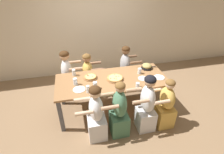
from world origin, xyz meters
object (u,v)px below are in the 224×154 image
Objects in this scene: diner_near_center at (119,112)px; skillet_bowl at (147,66)px; pizza_board_main at (90,77)px; drinking_glass_b at (95,86)px; drinking_glass_d at (139,71)px; drinking_glass_c at (74,73)px; diner_far_left at (68,76)px; drinking_glass_a at (75,82)px; diner_near_right at (166,106)px; empty_plate_b at (159,77)px; diner_near_midleft at (96,115)px; diner_near_midright at (147,106)px; drinking_glass_e at (88,90)px; cocktail_glass_blue at (138,85)px; pizza_board_second at (115,78)px; diner_far_midleft at (88,76)px; empty_plate_a at (143,78)px; diner_far_midright at (125,70)px; empty_plate_c at (79,89)px.

skillet_bowl is at bearing -43.37° from diner_near_center.
diner_near_center reaches higher than pizza_board_main.
drinking_glass_b is 1.14× the size of drinking_glass_d.
diner_far_left is (-0.15, 0.36, -0.27)m from drinking_glass_c.
diner_near_right is (1.60, -0.65, -0.36)m from drinking_glass_a.
diner_near_center is (-0.88, -0.94, -0.31)m from skillet_bowl.
empty_plate_b is 0.20× the size of diner_near_midleft.
diner_near_midright is (0.90, -0.82, -0.25)m from pizza_board_main.
diner_near_center is (0.49, -0.35, -0.32)m from drinking_glass_e.
cocktail_glass_blue is 1.69m from diner_far_left.
diner_near_midleft is (-0.50, -0.67, -0.28)m from pizza_board_second.
cocktail_glass_blue is 0.11× the size of diner_far_midleft.
empty_plate_a is 1.31× the size of drinking_glass_e.
diner_far_midleft is at bearing 90.00° from diner_far_left.
diner_near_right is (-0.08, -0.52, -0.30)m from empty_plate_b.
diner_far_midright reaches higher than pizza_board_second.
diner_far_left reaches higher than diner_near_right.
drinking_glass_a is at bearing -175.04° from drinking_glass_d.
diner_near_midleft is (-1.29, -0.94, -0.30)m from skillet_bowl.
drinking_glass_e is at bearing -44.83° from diner_far_midright.
diner_far_left is at bearing -90.00° from diner_far_midleft.
skillet_bowl is 1.59m from drinking_glass_c.
skillet_bowl is 1.60m from drinking_glass_a.
empty_plate_a is 0.84× the size of empty_plate_b.
empty_plate_c is 0.19× the size of diner_far_left.
diner_far_midright reaches higher than drinking_glass_a.
skillet_bowl is 2.45× the size of drinking_glass_a.
diner_near_midleft is 0.94× the size of diner_near_midright.
empty_plate_a is at bearing 10.55° from drinking_glass_e.
diner_far_left is at bearing 103.59° from empty_plate_c.
drinking_glass_a is 0.85m from diner_far_midleft.
drinking_glass_b reaches higher than cocktail_glass_blue.
pizza_board_main is at bearing -59.19° from diner_far_midright.
drinking_glass_a is 0.12× the size of diner_near_midright.
drinking_glass_e is (-1.37, -0.59, 0.01)m from skillet_bowl.
diner_near_center is at bearing -55.12° from drinking_glass_c.
drinking_glass_e is 1.12m from diner_far_left.
pizza_board_second is (0.47, -0.16, 0.00)m from pizza_board_main.
diner_near_midleft is (-0.41, 0.00, 0.01)m from diner_near_center.
drinking_glass_c is 1.31m from diner_far_midright.
drinking_glass_b reaches higher than empty_plate_a.
pizza_board_second is at bearing 15.09° from empty_plate_c.
diner_near_midright is at bearing -131.83° from empty_plate_b.
drinking_glass_d is (1.29, 0.30, 0.05)m from empty_plate_c.
diner_near_midright is (-0.13, -0.56, -0.23)m from empty_plate_a.
diner_far_midright is at bearing 30.43° from drinking_glass_a.
empty_plate_c is at bearing -52.39° from diner_far_midright.
empty_plate_a is 0.34m from empty_plate_b.
skillet_bowl is 0.43m from empty_plate_b.
diner_far_midright reaches higher than diner_far_midleft.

